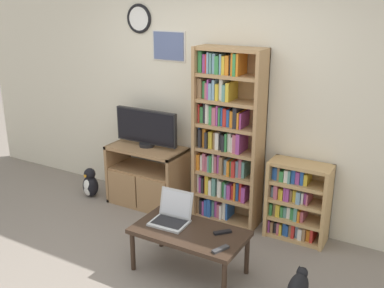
% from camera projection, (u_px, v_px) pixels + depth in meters
% --- Properties ---
extents(ground_plane, '(18.00, 18.00, 0.00)m').
position_uv_depth(ground_plane, '(119.00, 282.00, 3.96)').
color(ground_plane, gray).
extents(wall_back, '(7.03, 0.09, 2.60)m').
position_uv_depth(wall_back, '(211.00, 99.00, 4.96)').
color(wall_back, beige).
rests_on(wall_back, ground_plane).
extents(tv_stand, '(0.91, 0.48, 0.72)m').
position_uv_depth(tv_stand, '(146.00, 176.00, 5.33)').
color(tv_stand, '#9E754C').
rests_on(tv_stand, ground_plane).
extents(television, '(0.81, 0.18, 0.44)m').
position_uv_depth(television, '(146.00, 128.00, 5.19)').
color(television, black).
rests_on(television, tv_stand).
extents(bookshelf_tall, '(0.73, 0.30, 1.91)m').
position_uv_depth(bookshelf_tall, '(226.00, 139.00, 4.79)').
color(bookshelf_tall, tan).
rests_on(bookshelf_tall, ground_plane).
extents(bookshelf_short, '(0.62, 0.29, 0.82)m').
position_uv_depth(bookshelf_short, '(296.00, 202.00, 4.58)').
color(bookshelf_short, tan).
rests_on(bookshelf_short, ground_plane).
extents(coffee_table, '(1.01, 0.55, 0.42)m').
position_uv_depth(coffee_table, '(189.00, 235.00, 3.99)').
color(coffee_table, '#332319').
rests_on(coffee_table, ground_plane).
extents(laptop, '(0.34, 0.32, 0.28)m').
position_uv_depth(laptop, '(172.00, 215.00, 4.12)').
color(laptop, '#B7BABC').
rests_on(laptop, coffee_table).
extents(remote_near_laptop, '(0.14, 0.15, 0.02)m').
position_uv_depth(remote_near_laptop, '(222.00, 232.00, 3.93)').
color(remote_near_laptop, black).
rests_on(remote_near_laptop, coffee_table).
extents(remote_far_from_laptop, '(0.10, 0.16, 0.02)m').
position_uv_depth(remote_far_from_laptop, '(221.00, 249.00, 3.67)').
color(remote_far_from_laptop, '#38383A').
rests_on(remote_far_from_laptop, coffee_table).
extents(cat, '(0.17, 0.51, 0.29)m').
position_uv_depth(cat, '(298.00, 288.00, 3.67)').
color(cat, black).
rests_on(cat, ground_plane).
extents(penguin_figurine, '(0.20, 0.18, 0.37)m').
position_uv_depth(penguin_figurine, '(90.00, 184.00, 5.58)').
color(penguin_figurine, black).
rests_on(penguin_figurine, ground_plane).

